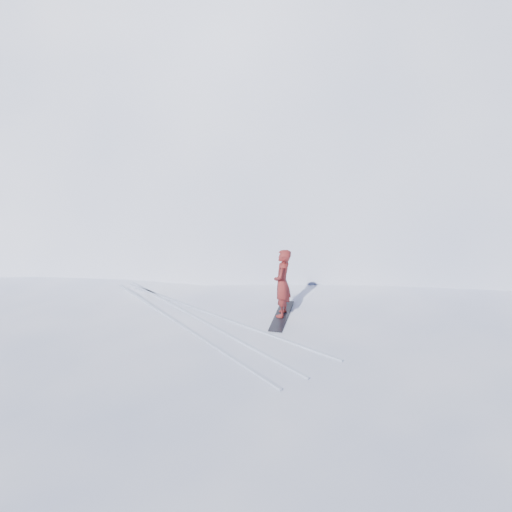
{
  "coord_description": "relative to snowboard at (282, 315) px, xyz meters",
  "views": [
    {
      "loc": [
        -5.49,
        -5.27,
        7.81
      ],
      "look_at": [
        1.34,
        4.74,
        3.5
      ],
      "focal_mm": 40.0,
      "sensor_mm": 36.0,
      "label": 1
    }
  ],
  "objects": [
    {
      "name": "near_ridge",
      "position": [
        -0.34,
        -0.74,
        -2.41
      ],
      "size": [
        36.0,
        28.0,
        4.8
      ],
      "primitive_type": "ellipsoid",
      "color": "white",
      "rests_on": "ground"
    },
    {
      "name": "wind_bumps",
      "position": [
        -1.9,
        -1.62,
        -2.41
      ],
      "size": [
        16.0,
        14.4,
        1.0
      ],
      "color": "white",
      "rests_on": "ground"
    },
    {
      "name": "summit_peak",
      "position": [
        20.66,
        22.26,
        -2.41
      ],
      "size": [
        60.0,
        56.0,
        56.0
      ],
      "primitive_type": "ellipsoid",
      "color": "white",
      "rests_on": "ground"
    },
    {
      "name": "peak_shoulder",
      "position": [
        8.66,
        16.26,
        -2.41
      ],
      "size": [
        28.0,
        24.0,
        18.0
      ],
      "primitive_type": "ellipsoid",
      "color": "white",
      "rests_on": "ground"
    },
    {
      "name": "board_tracks",
      "position": [
        -1.55,
        0.66,
        0.01
      ],
      "size": [
        2.1,
        5.98,
        0.04
      ],
      "color": "silver",
      "rests_on": "ground"
    },
    {
      "name": "snowboarder",
      "position": [
        0.0,
        0.0,
        0.76
      ],
      "size": [
        0.65,
        0.64,
        1.5
      ],
      "primitive_type": "imported",
      "rotation": [
        0.0,
        0.0,
        3.89
      ],
      "color": "maroon",
      "rests_on": "snowboard"
    },
    {
      "name": "snowboard",
      "position": [
        0.0,
        0.0,
        0.0
      ],
      "size": [
        1.35,
        1.28,
        0.03
      ],
      "primitive_type": "cube",
      "rotation": [
        0.0,
        0.0,
        0.75
      ],
      "color": "black",
      "rests_on": "near_ridge"
    }
  ]
}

